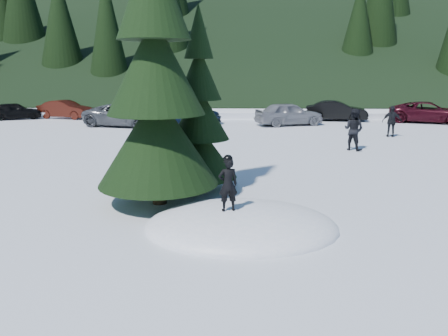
{
  "coord_description": "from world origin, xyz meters",
  "views": [
    {
      "loc": [
        -0.14,
        -9.51,
        3.58
      ],
      "look_at": [
        -0.44,
        1.34,
        1.1
      ],
      "focal_mm": 35.0,
      "sensor_mm": 36.0,
      "label": 1
    }
  ],
  "objects_px": {
    "child_skier": "(228,184)",
    "adult_1": "(392,121)",
    "spruce_short": "(200,120)",
    "car_4": "(289,114)",
    "car_2": "(125,115)",
    "car_5": "(336,111)",
    "car_3": "(182,113)",
    "spruce_tall": "(156,79)",
    "car_1": "(66,109)",
    "car_6": "(428,112)",
    "adult_0": "(354,130)",
    "car_0": "(15,111)"
  },
  "relations": [
    {
      "from": "child_skier",
      "to": "adult_1",
      "type": "xyz_separation_m",
      "value": [
        8.48,
        14.12,
        -0.24
      ]
    },
    {
      "from": "spruce_short",
      "to": "car_4",
      "type": "height_order",
      "value": "spruce_short"
    },
    {
      "from": "car_2",
      "to": "car_5",
      "type": "xyz_separation_m",
      "value": [
        14.07,
        3.38,
        -0.02
      ]
    },
    {
      "from": "car_2",
      "to": "car_3",
      "type": "distance_m",
      "value": 3.71
    },
    {
      "from": "spruce_tall",
      "to": "car_1",
      "type": "height_order",
      "value": "spruce_tall"
    },
    {
      "from": "spruce_tall",
      "to": "child_skier",
      "type": "relative_size",
      "value": 7.2
    },
    {
      "from": "adult_1",
      "to": "car_1",
      "type": "distance_m",
      "value": 22.39
    },
    {
      "from": "child_skier",
      "to": "car_3",
      "type": "relative_size",
      "value": 0.23
    },
    {
      "from": "car_1",
      "to": "car_6",
      "type": "height_order",
      "value": "car_6"
    },
    {
      "from": "car_4",
      "to": "car_5",
      "type": "height_order",
      "value": "car_4"
    },
    {
      "from": "adult_1",
      "to": "child_skier",
      "type": "bearing_deg",
      "value": 71.15
    },
    {
      "from": "adult_1",
      "to": "car_1",
      "type": "xyz_separation_m",
      "value": [
        -20.78,
        8.32,
        -0.17
      ]
    },
    {
      "from": "car_2",
      "to": "car_5",
      "type": "height_order",
      "value": "car_2"
    },
    {
      "from": "child_skier",
      "to": "adult_0",
      "type": "height_order",
      "value": "adult_0"
    },
    {
      "from": "adult_0",
      "to": "car_4",
      "type": "height_order",
      "value": "adult_0"
    },
    {
      "from": "child_skier",
      "to": "car_4",
      "type": "height_order",
      "value": "child_skier"
    },
    {
      "from": "adult_1",
      "to": "car_0",
      "type": "distance_m",
      "value": 25.4
    },
    {
      "from": "adult_1",
      "to": "car_6",
      "type": "xyz_separation_m",
      "value": [
        4.71,
        6.5,
        -0.13
      ]
    },
    {
      "from": "adult_0",
      "to": "car_1",
      "type": "bearing_deg",
      "value": 5.02
    },
    {
      "from": "child_skier",
      "to": "car_3",
      "type": "height_order",
      "value": "child_skier"
    },
    {
      "from": "car_5",
      "to": "car_6",
      "type": "bearing_deg",
      "value": -88.7
    },
    {
      "from": "car_4",
      "to": "car_5",
      "type": "distance_m",
      "value": 4.48
    },
    {
      "from": "spruce_short",
      "to": "car_5",
      "type": "bearing_deg",
      "value": 65.93
    },
    {
      "from": "child_skier",
      "to": "adult_1",
      "type": "relative_size",
      "value": 0.72
    },
    {
      "from": "adult_1",
      "to": "car_5",
      "type": "bearing_deg",
      "value": -68.16
    },
    {
      "from": "child_skier",
      "to": "car_6",
      "type": "xyz_separation_m",
      "value": [
        13.19,
        20.62,
        -0.38
      ]
    },
    {
      "from": "car_3",
      "to": "car_5",
      "type": "relative_size",
      "value": 1.22
    },
    {
      "from": "car_6",
      "to": "car_5",
      "type": "bearing_deg",
      "value": 101.1
    },
    {
      "from": "spruce_short",
      "to": "car_1",
      "type": "distance_m",
      "value": 22.24
    },
    {
      "from": "spruce_tall",
      "to": "adult_0",
      "type": "relative_size",
      "value": 4.64
    },
    {
      "from": "spruce_tall",
      "to": "spruce_short",
      "type": "bearing_deg",
      "value": 54.46
    },
    {
      "from": "car_4",
      "to": "car_5",
      "type": "xyz_separation_m",
      "value": [
        3.63,
        2.63,
        -0.05
      ]
    },
    {
      "from": "car_6",
      "to": "child_skier",
      "type": "bearing_deg",
      "value": 167.32
    },
    {
      "from": "car_2",
      "to": "adult_1",
      "type": "bearing_deg",
      "value": -90.94
    },
    {
      "from": "adult_0",
      "to": "spruce_tall",
      "type": "bearing_deg",
      "value": 87.85
    },
    {
      "from": "spruce_short",
      "to": "car_1",
      "type": "height_order",
      "value": "spruce_short"
    },
    {
      "from": "adult_1",
      "to": "car_3",
      "type": "xyz_separation_m",
      "value": [
        -11.84,
        5.28,
        -0.09
      ]
    },
    {
      "from": "car_2",
      "to": "car_5",
      "type": "relative_size",
      "value": 1.22
    },
    {
      "from": "spruce_tall",
      "to": "car_3",
      "type": "bearing_deg",
      "value": 94.82
    },
    {
      "from": "car_0",
      "to": "car_3",
      "type": "relative_size",
      "value": 0.7
    },
    {
      "from": "car_1",
      "to": "car_3",
      "type": "distance_m",
      "value": 9.45
    },
    {
      "from": "car_1",
      "to": "car_2",
      "type": "distance_m",
      "value": 6.93
    },
    {
      "from": "child_skier",
      "to": "car_4",
      "type": "relative_size",
      "value": 0.27
    },
    {
      "from": "car_3",
      "to": "car_4",
      "type": "bearing_deg",
      "value": -100.86
    },
    {
      "from": "spruce_short",
      "to": "car_6",
      "type": "bearing_deg",
      "value": 50.72
    },
    {
      "from": "child_skier",
      "to": "car_1",
      "type": "relative_size",
      "value": 0.3
    },
    {
      "from": "car_2",
      "to": "car_3",
      "type": "bearing_deg",
      "value": -56.67
    },
    {
      "from": "spruce_short",
      "to": "child_skier",
      "type": "relative_size",
      "value": 4.49
    },
    {
      "from": "adult_0",
      "to": "car_2",
      "type": "bearing_deg",
      "value": 6.65
    },
    {
      "from": "car_2",
      "to": "car_3",
      "type": "height_order",
      "value": "car_3"
    }
  ]
}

